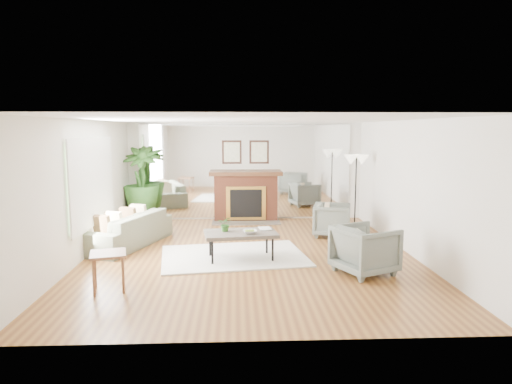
{
  "coord_description": "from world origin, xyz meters",
  "views": [
    {
      "loc": [
        -0.25,
        -8.26,
        2.32
      ],
      "look_at": [
        0.14,
        0.6,
        1.1
      ],
      "focal_mm": 32.0,
      "sensor_mm": 36.0,
      "label": 1
    }
  ],
  "objects_px": {
    "coffee_table": "(241,234)",
    "potted_ficus": "(141,182)",
    "fireplace": "(246,195)",
    "armchair_back": "(332,220)",
    "floor_lamp": "(356,166)",
    "sofa": "(127,229)",
    "armchair_front": "(365,250)",
    "side_table": "(108,259)"
  },
  "relations": [
    {
      "from": "sofa",
      "to": "floor_lamp",
      "type": "xyz_separation_m",
      "value": [
        4.98,
        1.29,
        1.17
      ]
    },
    {
      "from": "armchair_front",
      "to": "potted_ficus",
      "type": "relative_size",
      "value": 0.45
    },
    {
      "from": "sofa",
      "to": "armchair_back",
      "type": "height_order",
      "value": "armchair_back"
    },
    {
      "from": "coffee_table",
      "to": "floor_lamp",
      "type": "relative_size",
      "value": 0.77
    },
    {
      "from": "armchair_back",
      "to": "floor_lamp",
      "type": "distance_m",
      "value": 1.48
    },
    {
      "from": "armchair_back",
      "to": "potted_ficus",
      "type": "distance_m",
      "value": 4.8
    },
    {
      "from": "sofa",
      "to": "armchair_front",
      "type": "xyz_separation_m",
      "value": [
        4.28,
        -2.0,
        0.07
      ]
    },
    {
      "from": "coffee_table",
      "to": "side_table",
      "type": "relative_size",
      "value": 2.26
    },
    {
      "from": "fireplace",
      "to": "armchair_back",
      "type": "relative_size",
      "value": 2.59
    },
    {
      "from": "coffee_table",
      "to": "armchair_front",
      "type": "distance_m",
      "value": 2.19
    },
    {
      "from": "fireplace",
      "to": "floor_lamp",
      "type": "relative_size",
      "value": 1.17
    },
    {
      "from": "armchair_front",
      "to": "side_table",
      "type": "bearing_deg",
      "value": 74.08
    },
    {
      "from": "potted_ficus",
      "to": "side_table",
      "type": "bearing_deg",
      "value": -84.19
    },
    {
      "from": "coffee_table",
      "to": "armchair_back",
      "type": "bearing_deg",
      "value": 40.78
    },
    {
      "from": "fireplace",
      "to": "coffee_table",
      "type": "height_order",
      "value": "fireplace"
    },
    {
      "from": "fireplace",
      "to": "side_table",
      "type": "height_order",
      "value": "fireplace"
    },
    {
      "from": "sofa",
      "to": "armchair_front",
      "type": "distance_m",
      "value": 4.73
    },
    {
      "from": "armchair_front",
      "to": "side_table",
      "type": "relative_size",
      "value": 1.44
    },
    {
      "from": "fireplace",
      "to": "armchair_front",
      "type": "height_order",
      "value": "fireplace"
    },
    {
      "from": "coffee_table",
      "to": "potted_ficus",
      "type": "bearing_deg",
      "value": 125.56
    },
    {
      "from": "armchair_front",
      "to": "floor_lamp",
      "type": "bearing_deg",
      "value": -36.86
    },
    {
      "from": "sofa",
      "to": "armchair_back",
      "type": "relative_size",
      "value": 2.83
    },
    {
      "from": "fireplace",
      "to": "armchair_back",
      "type": "bearing_deg",
      "value": -44.3
    },
    {
      "from": "fireplace",
      "to": "armchair_front",
      "type": "bearing_deg",
      "value": -67.52
    },
    {
      "from": "floor_lamp",
      "to": "armchair_back",
      "type": "bearing_deg",
      "value": -135.12
    },
    {
      "from": "sofa",
      "to": "potted_ficus",
      "type": "height_order",
      "value": "potted_ficus"
    },
    {
      "from": "potted_ficus",
      "to": "floor_lamp",
      "type": "relative_size",
      "value": 1.1
    },
    {
      "from": "armchair_front",
      "to": "floor_lamp",
      "type": "height_order",
      "value": "floor_lamp"
    },
    {
      "from": "armchair_back",
      "to": "side_table",
      "type": "relative_size",
      "value": 1.32
    },
    {
      "from": "potted_ficus",
      "to": "armchair_back",
      "type": "bearing_deg",
      "value": -20.33
    },
    {
      "from": "sofa",
      "to": "coffee_table",
      "type": "bearing_deg",
      "value": 83.05
    },
    {
      "from": "armchair_back",
      "to": "floor_lamp",
      "type": "relative_size",
      "value": 0.45
    },
    {
      "from": "fireplace",
      "to": "armchair_front",
      "type": "xyz_separation_m",
      "value": [
        1.83,
        -4.43,
        -0.26
      ]
    },
    {
      "from": "armchair_back",
      "to": "armchair_front",
      "type": "height_order",
      "value": "armchair_front"
    },
    {
      "from": "armchair_front",
      "to": "floor_lamp",
      "type": "relative_size",
      "value": 0.5
    },
    {
      "from": "coffee_table",
      "to": "armchair_back",
      "type": "relative_size",
      "value": 1.71
    },
    {
      "from": "coffee_table",
      "to": "sofa",
      "type": "height_order",
      "value": "sofa"
    },
    {
      "from": "sofa",
      "to": "side_table",
      "type": "bearing_deg",
      "value": 27.03
    },
    {
      "from": "floor_lamp",
      "to": "sofa",
      "type": "bearing_deg",
      "value": -165.49
    },
    {
      "from": "potted_ficus",
      "to": "coffee_table",
      "type": "bearing_deg",
      "value": -54.44
    },
    {
      "from": "coffee_table",
      "to": "armchair_front",
      "type": "height_order",
      "value": "armchair_front"
    },
    {
      "from": "armchair_back",
      "to": "potted_ficus",
      "type": "relative_size",
      "value": 0.41
    }
  ]
}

